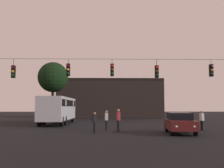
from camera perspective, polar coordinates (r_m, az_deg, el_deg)
The scene contains 10 objects.
ground_plane at distance 29.30m, azimuth -0.15°, elevation -8.52°, with size 168.00×168.00×0.00m, color black.
overhead_signal_span at distance 21.33m, azimuth 0.21°, elevation 0.03°, with size 22.42×0.44×6.29m.
city_bus at distance 32.53m, azimuth -10.93°, elevation -4.76°, with size 2.65×11.03×3.00m.
car_near_right at distance 21.02m, azimuth 13.73°, elevation -7.71°, with size 2.20×4.46×1.52m.
pedestrian_crossing_left at distance 21.16m, azimuth -3.60°, elevation -7.63°, with size 0.34×0.42×1.55m.
pedestrian_crossing_center at distance 22.17m, azimuth 1.30°, elevation -7.13°, with size 0.34×0.42×1.77m.
pedestrian_crossing_right at distance 23.67m, azimuth -1.15°, elevation -7.19°, with size 0.29×0.39×1.64m.
pedestrian_near_bus at distance 24.38m, azimuth 17.95°, elevation -6.91°, with size 0.33×0.41×1.62m.
corner_building at distance 52.73m, azimuth -0.44°, elevation -3.06°, with size 18.72×9.94×6.93m.
tree_left_silhouette at distance 41.84m, azimuth -12.01°, elevation 1.33°, with size 4.46×4.46×8.54m.
Camera 1 is at (-0.54, -4.73, 1.95)m, focal length 44.53 mm.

